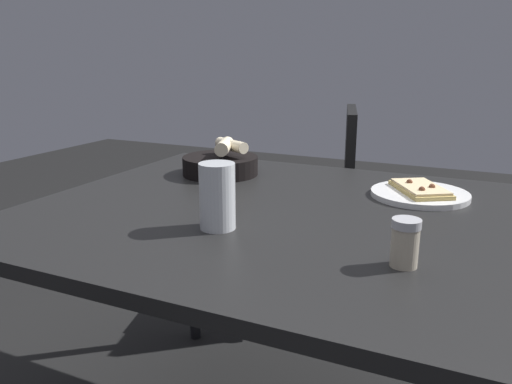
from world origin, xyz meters
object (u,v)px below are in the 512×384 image
Objects in this scene: beer_glass at (217,200)px; pizza_plate at (420,193)px; pepper_shaker at (405,245)px; chair_far at (319,194)px; bread_basket at (221,163)px; dining_table at (268,230)px.

pizza_plate is at bearing -39.37° from beer_glass.
pizza_plate is at bearing 4.36° from pepper_shaker.
chair_far reaches higher than pepper_shaker.
pizza_plate is at bearing -90.62° from bread_basket.
bread_basket reaches higher than pizza_plate.
bread_basket is at bearing 46.21° from dining_table.
chair_far reaches higher than pizza_plate.
dining_table is 0.40m from pizza_plate.
dining_table is at bearing -169.52° from chair_far.
bread_basket is 2.66× the size of pepper_shaker.
dining_table is at bearing 58.28° from pepper_shaker.
bread_basket is (0.25, 0.26, 0.09)m from dining_table.
beer_glass is at bearing -152.14° from bread_basket.
chair_far is (1.14, 0.52, -0.26)m from pepper_shaker.
pizza_plate is 1.08× the size of bread_basket.
pizza_plate is (0.25, -0.31, 0.07)m from dining_table.
beer_glass reaches higher than dining_table.
chair_far is at bearing 24.50° from pepper_shaker.
beer_glass is (-0.42, 0.35, 0.05)m from pizza_plate.
pepper_shaker is 0.10× the size of chair_far.
bread_basket is 0.49m from beer_glass.
pizza_plate is at bearing -144.43° from chair_far.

